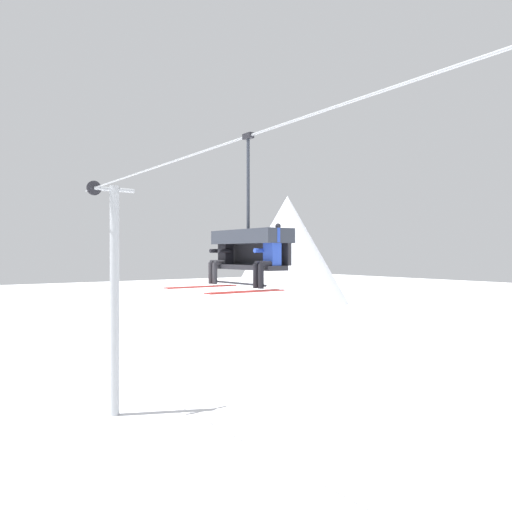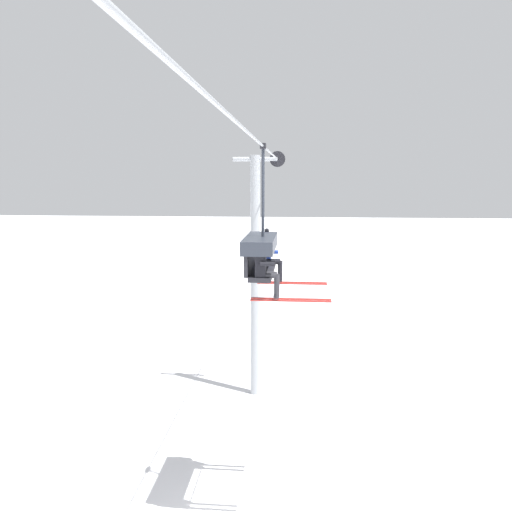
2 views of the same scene
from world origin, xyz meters
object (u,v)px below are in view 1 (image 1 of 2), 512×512
Objects in this scene: chairlift_chair at (251,243)px; skier_blue at (267,256)px; skier_black at (221,257)px; lift_tower_near at (114,295)px.

skier_blue is at bearing -13.74° from chairlift_chair.
chairlift_chair reaches higher than skier_blue.
chairlift_chair is at bearing 166.26° from skier_blue.
skier_black is at bearing -179.78° from skier_blue.
skier_blue reaches higher than skier_black.
skier_black is at bearing -5.58° from lift_tower_near.
chairlift_chair is at bearing -3.91° from lift_tower_near.
skier_blue is (1.75, 0.01, 0.02)m from skier_black.
chairlift_chair is 0.95m from skier_blue.
lift_tower_near reaches higher than chairlift_chair.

